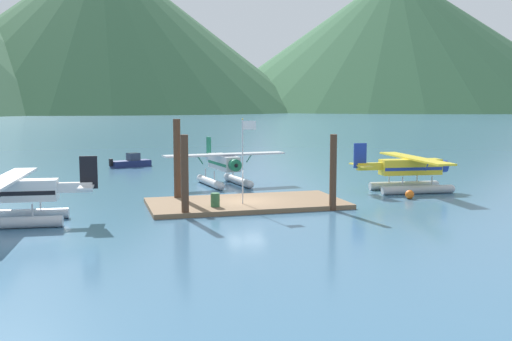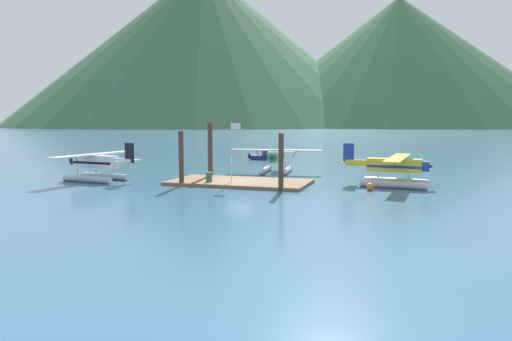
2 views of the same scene
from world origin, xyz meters
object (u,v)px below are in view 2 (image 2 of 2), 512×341
at_px(flagpole, 233,144).
at_px(fuel_drum, 209,177).
at_px(seaplane_yellow_stbd_fwd, 394,169).
at_px(boat_navy_open_north, 265,156).
at_px(seaplane_white_port_aft, 96,165).
at_px(mooring_buoy, 370,187).
at_px(seaplane_silver_bow_centre, 276,159).

height_order(flagpole, fuel_drum, flagpole).
bearing_deg(flagpole, seaplane_yellow_stbd_fwd, 14.15).
xyz_separation_m(flagpole, boat_navy_open_north, (-5.42, 27.88, -3.32)).
bearing_deg(flagpole, boat_navy_open_north, 101.01).
relative_size(flagpole, seaplane_yellow_stbd_fwd, 0.53).
relative_size(flagpole, seaplane_white_port_aft, 0.53).
bearing_deg(fuel_drum, seaplane_yellow_stbd_fwd, 14.52).
distance_m(mooring_buoy, seaplane_yellow_stbd_fwd, 3.90).
bearing_deg(seaplane_white_port_aft, boat_navy_open_north, 73.76).
bearing_deg(mooring_buoy, flagpole, -178.00).
relative_size(seaplane_silver_bow_centre, seaplane_yellow_stbd_fwd, 1.00).
distance_m(fuel_drum, seaplane_yellow_stbd_fwd, 16.97).
relative_size(mooring_buoy, boat_navy_open_north, 0.14).
height_order(seaplane_silver_bow_centre, seaplane_yellow_stbd_fwd, same).
bearing_deg(boat_navy_open_north, seaplane_silver_bow_centre, -68.81).
xyz_separation_m(seaplane_silver_bow_centre, seaplane_yellow_stbd_fwd, (13.22, -7.50, 0.00)).
bearing_deg(seaplane_silver_bow_centre, seaplane_white_port_aft, -140.09).
bearing_deg(mooring_buoy, seaplane_yellow_stbd_fwd, 59.18).
height_order(fuel_drum, mooring_buoy, fuel_drum).
distance_m(seaplane_silver_bow_centre, seaplane_yellow_stbd_fwd, 15.20).
bearing_deg(seaplane_silver_bow_centre, boat_navy_open_north, 111.19).
bearing_deg(seaplane_silver_bow_centre, seaplane_yellow_stbd_fwd, -29.57).
xyz_separation_m(flagpole, seaplane_white_port_aft, (-13.98, -1.49, -2.23)).
distance_m(flagpole, mooring_buoy, 12.89).
bearing_deg(fuel_drum, flagpole, 17.01).
bearing_deg(boat_navy_open_north, seaplane_yellow_stbd_fwd, -50.91).
relative_size(flagpole, mooring_buoy, 8.71).
bearing_deg(boat_navy_open_north, mooring_buoy, -56.99).
height_order(mooring_buoy, boat_navy_open_north, boat_navy_open_north).
distance_m(seaplane_yellow_stbd_fwd, boat_navy_open_north, 31.30).
bearing_deg(seaplane_silver_bow_centre, fuel_drum, -105.19).
xyz_separation_m(fuel_drum, boat_navy_open_north, (-3.32, 28.52, -0.25)).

